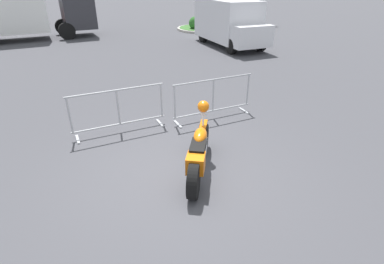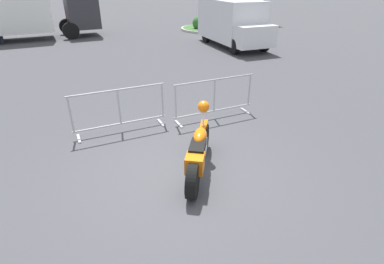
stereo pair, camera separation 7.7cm
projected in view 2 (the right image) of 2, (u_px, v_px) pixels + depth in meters
The scene contains 8 objects.
ground_plane at pixel (179, 172), 5.76m from camera, with size 120.00×120.00×0.00m, color #424247.
motorcycle at pixel (199, 151), 5.59m from camera, with size 1.12×1.95×1.19m.
crowd_barrier_near at pixel (120, 110), 7.04m from camera, with size 2.24×0.66×1.07m.
crowd_barrier_far at pixel (214, 98), 7.72m from camera, with size 2.24×0.66×1.07m.
box_truck at pixel (19, 10), 17.08m from camera, with size 7.94×3.30×2.98m.
delivery_van at pixel (232, 22), 15.77m from camera, with size 2.25×5.11×2.31m.
parked_car_maroon at pixel (23, 16), 22.57m from camera, with size 2.29×4.49×1.46m.
planter_island at pixel (208, 26), 21.18m from camera, with size 3.79×3.79×0.96m.
Camera 2 is at (-1.27, -4.59, 3.34)m, focal length 28.00 mm.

